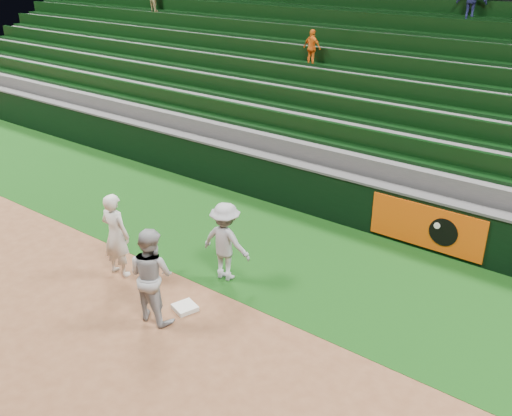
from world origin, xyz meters
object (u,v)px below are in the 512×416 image
Objects in this scene: first_base at (185,307)px; first_baseman at (116,235)px; baserunner at (151,275)px; base_coach at (226,242)px.

first_baseman is at bearing 176.48° from first_base.
baserunner is (1.73, -0.64, 0.00)m from first_baseman.
baserunner is at bearing -117.81° from first_base.
first_baseman reaches higher than first_base.
first_base is at bearing 170.10° from first_baseman.
baserunner is at bearing 79.40° from base_coach.
first_baseman is 1.09× the size of base_coach.
first_base is at bearing -119.57° from baserunner.
baserunner reaches higher than first_baseman.
baserunner is 1.09× the size of base_coach.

